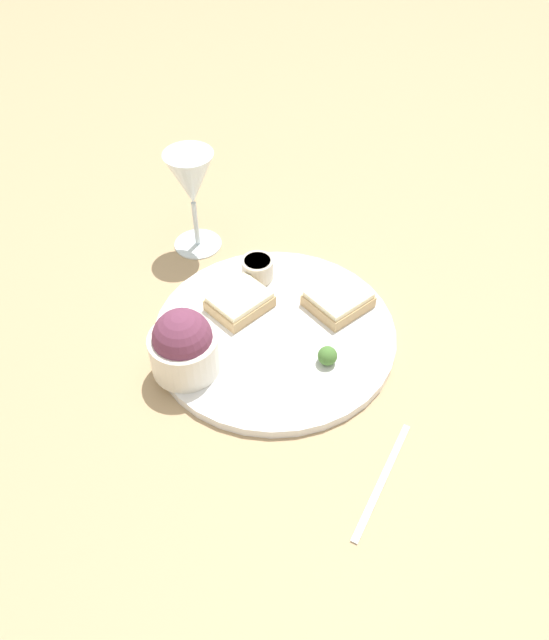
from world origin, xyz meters
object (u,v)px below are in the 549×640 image
at_px(cheese_toast_near, 338,299).
at_px(cheese_toast_far, 240,302).
at_px(wine_glass, 191,183).
at_px(salad_bowl, 184,345).
at_px(sauce_ramekin, 258,268).
at_px(fork, 382,480).

xyz_separation_m(cheese_toast_near, cheese_toast_far, (-0.04, 0.14, 0.00)).
height_order(cheese_toast_far, wine_glass, wine_glass).
bearing_deg(cheese_toast_near, salad_bowl, 131.67).
xyz_separation_m(sauce_ramekin, cheese_toast_near, (-0.03, -0.13, -0.01)).
bearing_deg(fork, cheese_toast_near, 19.67).
xyz_separation_m(cheese_toast_far, fork, (-0.23, -0.23, -0.02)).
xyz_separation_m(cheese_toast_near, fork, (-0.26, -0.09, -0.02)).
distance_m(sauce_ramekin, cheese_toast_near, 0.13).
distance_m(sauce_ramekin, cheese_toast_far, 0.07).
xyz_separation_m(cheese_toast_near, wine_glass, (0.10, 0.25, 0.09)).
height_order(sauce_ramekin, cheese_toast_far, sauce_ramekin).
relative_size(salad_bowl, cheese_toast_near, 0.87).
distance_m(cheese_toast_near, cheese_toast_far, 0.14).
relative_size(wine_glass, fork, 1.02).
relative_size(cheese_toast_far, wine_glass, 0.62).
distance_m(salad_bowl, fork, 0.29).
bearing_deg(wine_glass, sauce_ramekin, -120.77).
height_order(salad_bowl, cheese_toast_near, salad_bowl).
relative_size(salad_bowl, wine_glass, 0.56).
height_order(sauce_ramekin, cheese_toast_near, sauce_ramekin).
bearing_deg(salad_bowl, cheese_toast_near, -48.33).
bearing_deg(wine_glass, salad_bowl, -165.26).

